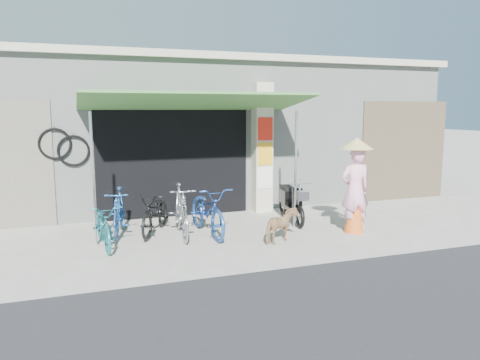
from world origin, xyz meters
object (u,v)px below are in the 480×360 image
object	(u,v)px
moped	(291,202)
nun	(355,186)
bike_silver	(181,210)
street_dog	(282,226)
bike_black	(156,213)
bike_navy	(208,210)
bike_blue	(119,212)
bike_teal	(104,225)

from	to	relation	value
moped	nun	bearing A→B (deg)	-49.16
bike_silver	street_dog	world-z (taller)	bike_silver
street_dog	moped	size ratio (longest dim) A/B	0.45
bike_black	bike_navy	bearing A→B (deg)	2.43
bike_silver	street_dog	distance (m)	1.93
bike_blue	street_dog	xyz separation A→B (m)	(2.72, -1.50, -0.14)
bike_teal	bike_navy	distance (m)	1.95
bike_teal	bike_blue	world-z (taller)	bike_blue
bike_navy	nun	bearing A→B (deg)	-19.55
bike_navy	bike_teal	bearing A→B (deg)	-178.01
bike_teal	street_dog	xyz separation A→B (m)	(3.05, -0.80, -0.09)
bike_silver	moped	xyz separation A→B (m)	(2.48, 0.41, -0.08)
nun	bike_blue	bearing A→B (deg)	-13.34
bike_silver	bike_navy	bearing A→B (deg)	1.46
bike_teal	nun	bearing A→B (deg)	-11.55
bike_blue	nun	distance (m)	4.58
moped	bike_teal	bearing A→B (deg)	-162.56
street_dog	bike_navy	bearing A→B (deg)	19.35
bike_blue	bike_teal	bearing A→B (deg)	-103.12
bike_teal	moped	world-z (taller)	moped
bike_silver	nun	world-z (taller)	nun
bike_teal	bike_silver	bearing A→B (deg)	4.53
bike_teal	nun	distance (m)	4.76
bike_blue	bike_black	xyz separation A→B (m)	(0.68, -0.11, -0.04)
bike_teal	bike_black	distance (m)	1.17
bike_silver	bike_teal	bearing A→B (deg)	-166.25
bike_blue	street_dog	bearing A→B (deg)	-17.45
bike_teal	bike_black	world-z (taller)	bike_black
bike_navy	bike_black	bearing A→B (deg)	153.00
bike_navy	street_dog	size ratio (longest dim) A/B	2.50
bike_black	nun	world-z (taller)	nun
bike_black	bike_blue	bearing A→B (deg)	-163.59
moped	nun	distance (m)	1.54
bike_blue	bike_silver	bearing A→B (deg)	-12.30
bike_teal	bike_navy	bearing A→B (deg)	1.31
bike_blue	nun	xyz separation A→B (m)	(4.37, -1.30, 0.46)
bike_silver	bike_black	bearing A→B (deg)	143.41
bike_navy	moped	xyz separation A→B (m)	(1.97, 0.44, -0.06)
nun	street_dog	bearing A→B (deg)	10.21
bike_navy	bike_blue	bearing A→B (deg)	158.66
bike_silver	nun	bearing A→B (deg)	-9.12
bike_blue	bike_navy	bearing A→B (deg)	-6.27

